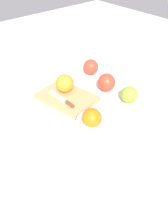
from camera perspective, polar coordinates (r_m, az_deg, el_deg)
name	(u,v)px	position (r m, az deg, el deg)	size (l,w,h in m)	color
ground_plane	(88,101)	(0.97, 0.98, 2.59)	(2.40, 2.40, 0.00)	silver
bowl	(100,126)	(0.80, 3.84, -3.54)	(0.18, 0.18, 0.10)	white
cutting_board	(67,97)	(0.98, -4.24, 3.57)	(0.23, 0.16, 0.02)	tan
orange_on_board	(65,83)	(0.98, -4.74, 7.01)	(0.08, 0.08, 0.08)	orange
knife	(65,101)	(0.93, -4.77, 2.79)	(0.16, 0.02, 0.01)	silver
apple_front_right	(91,67)	(1.15, 1.67, 10.97)	(0.07, 0.07, 0.07)	#D6422D
apple_front_left	(129,95)	(0.97, 11.01, 4.20)	(0.07, 0.07, 0.07)	#8EB738
apple_front_center	(106,82)	(1.02, 5.51, 7.23)	(0.08, 0.08, 0.08)	#D6422D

